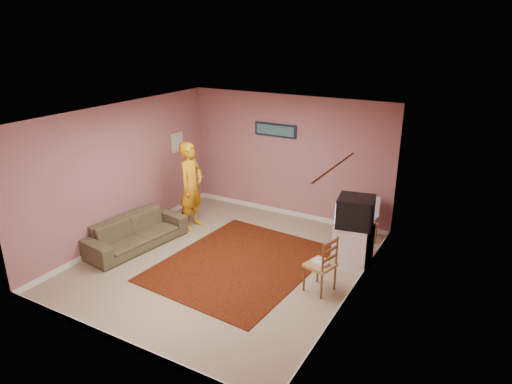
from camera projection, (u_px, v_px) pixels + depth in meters
The scene contains 26 objects.
ground at pixel (225, 263), 7.97m from camera, with size 5.00×5.00×0.00m, color gray.
wall_back at pixel (288, 157), 9.57m from camera, with size 4.50×0.02×2.60m, color #9F686A.
wall_front at pixel (109, 256), 5.47m from camera, with size 4.50×0.02×2.60m, color #9F686A.
wall_left at pixel (123, 173), 8.55m from camera, with size 0.02×5.00×2.60m, color #9F686A.
wall_right at pixel (356, 220), 6.49m from camera, with size 0.02×5.00×2.60m, color #9F686A.
ceiling at pixel (221, 114), 7.07m from camera, with size 4.50×5.00×0.02m, color silver.
baseboard_back at pixel (287, 212), 9.99m from camera, with size 4.50×0.02×0.10m, color white.
baseboard_front at pixel (121, 341), 5.91m from camera, with size 4.50×0.02×0.10m, color white.
baseboard_left at pixel (129, 233), 8.98m from camera, with size 0.02×5.00×0.10m, color white.
baseboard_right at pixel (349, 295), 6.92m from camera, with size 0.02×5.00×0.10m, color white.
window at pixel (334, 234), 5.70m from camera, with size 0.01×1.10×1.50m, color black.
curtain_sheer at pixel (328, 253), 5.65m from camera, with size 0.01×0.75×2.10m, color white.
curtain_floral at pixel (345, 232), 6.23m from camera, with size 0.01×0.35×2.10m, color beige.
curtain_rod at pixel (335, 167), 5.42m from camera, with size 0.02×0.02×1.40m, color brown.
picture_back at pixel (275, 130), 9.49m from camera, with size 0.95×0.04×0.28m.
picture_left at pixel (177, 142), 9.76m from camera, with size 0.04×0.38×0.42m.
area_rug at pixel (240, 263), 7.93m from camera, with size 2.37×2.96×0.02m, color black.
tv_cabinet at pixel (353, 245), 7.77m from camera, with size 0.58×0.53×0.74m, color silver.
crt_tv at pixel (355, 212), 7.56m from camera, with size 0.67×0.62×0.51m.
chair_a at pixel (368, 215), 8.67m from camera, with size 0.48×0.47×0.46m.
dvd_player at pixel (368, 217), 8.69m from camera, with size 0.36×0.26×0.06m, color silver.
blue_throw at pixel (370, 205), 8.67m from camera, with size 0.38×0.05×0.40m, color #8CAEE5.
chair_b at pixel (321, 258), 6.96m from camera, with size 0.48×0.50×0.49m.
game_console at pixel (320, 262), 6.98m from camera, with size 0.24×0.17×0.05m, color white.
sofa at pixel (135, 232), 8.47m from camera, with size 1.95×0.76×0.57m, color brown.
person at pixel (191, 186), 9.09m from camera, with size 0.65×0.43×1.78m, color orange.
Camera 1 is at (3.92, -5.89, 3.90)m, focal length 32.00 mm.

